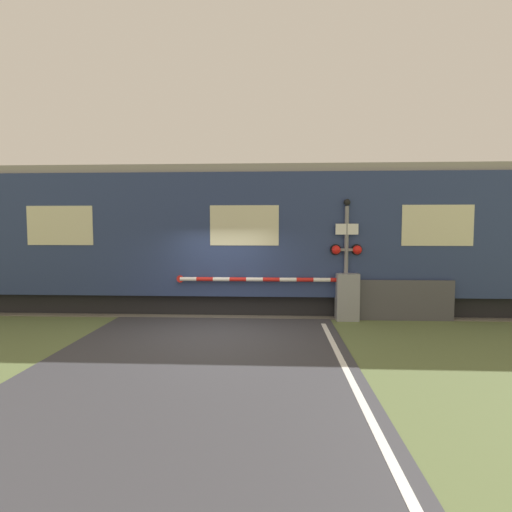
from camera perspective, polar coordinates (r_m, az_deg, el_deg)
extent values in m
plane|color=#5B6B3D|center=(9.71, -5.93, -10.92)|extent=(80.00, 80.00, 0.00)
cube|color=#666056|center=(12.73, -3.77, -7.24)|extent=(36.00, 3.20, 0.03)
cube|color=#595451|center=(12.02, -4.17, -7.61)|extent=(36.00, 0.08, 0.10)
cube|color=#595451|center=(13.43, -3.42, -6.37)|extent=(36.00, 0.08, 0.10)
cube|color=black|center=(12.63, -1.13, -6.01)|extent=(17.34, 2.53, 0.60)
cube|color=navy|center=(12.44, -1.14, 3.16)|extent=(18.85, 2.98, 3.43)
cube|color=gray|center=(12.55, -1.15, 11.56)|extent=(18.47, 2.74, 0.24)
cube|color=beige|center=(11.73, 24.52, 4.00)|extent=(1.89, 0.02, 1.10)
cube|color=beige|center=(10.94, -1.68, 4.39)|extent=(1.89, 0.02, 1.10)
cube|color=beige|center=(12.47, -26.23, 3.93)|extent=(1.89, 0.02, 1.10)
cube|color=gray|center=(11.14, 12.88, -5.70)|extent=(0.60, 0.44, 1.28)
cylinder|color=gray|center=(11.08, 12.92, -3.36)|extent=(0.16, 0.16, 0.18)
cylinder|color=red|center=(11.04, 11.75, -3.37)|extent=(0.46, 0.11, 0.11)
cylinder|color=white|center=(10.98, 9.39, -3.38)|extent=(0.46, 0.11, 0.11)
cylinder|color=red|center=(10.94, 7.00, -3.38)|extent=(0.46, 0.11, 0.11)
cylinder|color=white|center=(10.91, 4.60, -3.38)|extent=(0.46, 0.11, 0.11)
cylinder|color=red|center=(10.91, 2.20, -3.37)|extent=(0.46, 0.11, 0.11)
cylinder|color=white|center=(10.92, -0.20, -3.36)|extent=(0.46, 0.11, 0.11)
cylinder|color=red|center=(10.95, -2.60, -3.34)|extent=(0.46, 0.11, 0.11)
cylinder|color=white|center=(11.01, -4.97, -3.32)|extent=(0.46, 0.11, 0.11)
cylinder|color=red|center=(11.08, -7.32, -3.29)|extent=(0.46, 0.11, 0.11)
cylinder|color=white|center=(11.17, -9.63, -3.26)|extent=(0.46, 0.11, 0.11)
cylinder|color=red|center=(11.22, -10.77, -3.24)|extent=(0.20, 0.02, 0.20)
cylinder|color=gray|center=(11.06, 12.75, -1.04)|extent=(0.11, 0.11, 3.09)
cube|color=gray|center=(11.03, 12.78, 0.88)|extent=(0.69, 0.07, 0.07)
sphere|color=red|center=(10.94, 11.37, 0.87)|extent=(0.24, 0.24, 0.24)
sphere|color=red|center=(11.04, 14.27, 0.85)|extent=(0.24, 0.24, 0.24)
cylinder|color=black|center=(11.05, 11.28, 0.90)|extent=(0.30, 0.06, 0.30)
cylinder|color=black|center=(11.15, 14.16, 0.88)|extent=(0.30, 0.06, 0.30)
cube|color=white|center=(10.98, 12.86, 3.76)|extent=(0.61, 0.02, 0.29)
sphere|color=black|center=(11.04, 12.88, 7.49)|extent=(0.18, 0.18, 0.18)
cube|color=#4C4C51|center=(11.48, 19.53, -5.99)|extent=(3.00, 0.06, 1.10)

